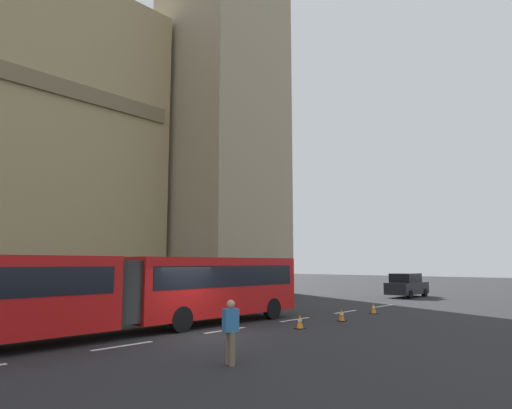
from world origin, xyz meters
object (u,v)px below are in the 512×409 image
object	(u,v)px
traffic_cone_west	(300,322)
pedestrian_near_cones	(231,330)
traffic_cone_east	(374,308)
articulated_bus	(115,288)
sedan_lead	(407,285)
traffic_cone_middle	(341,315)

from	to	relation	value
traffic_cone_west	pedestrian_near_cones	distance (m)	7.13
traffic_cone_west	pedestrian_near_cones	size ratio (longest dim) A/B	0.34
traffic_cone_east	traffic_cone_west	bearing A→B (deg)	-176.74
articulated_bus	sedan_lead	world-z (taller)	articulated_bus
traffic_cone_middle	traffic_cone_east	size ratio (longest dim) A/B	1.00
articulated_bus	traffic_cone_west	xyz separation A→B (m)	(6.12, -3.94, -1.46)
articulated_bus	traffic_cone_west	world-z (taller)	articulated_bus
sedan_lead	pedestrian_near_cones	bearing A→B (deg)	-165.81
sedan_lead	articulated_bus	bearing A→B (deg)	-179.86
traffic_cone_west	pedestrian_near_cones	xyz separation A→B (m)	(-6.60, -2.62, 0.63)
articulated_bus	traffic_cone_east	distance (m)	13.78
traffic_cone_east	pedestrian_near_cones	size ratio (longest dim) A/B	0.34
articulated_bus	traffic_cone_middle	world-z (taller)	articulated_bus
traffic_cone_middle	articulated_bus	bearing A→B (deg)	157.23
articulated_bus	traffic_cone_middle	distance (m)	10.26
traffic_cone_east	sedan_lead	bearing A→B (deg)	16.08
traffic_cone_middle	traffic_cone_east	distance (m)	3.89
traffic_cone_west	traffic_cone_east	size ratio (longest dim) A/B	1.00
pedestrian_near_cones	traffic_cone_middle	bearing A→B (deg)	14.96
articulated_bus	traffic_cone_east	bearing A→B (deg)	-14.97
traffic_cone_west	traffic_cone_middle	xyz separation A→B (m)	(3.24, 0.01, 0.00)
traffic_cone_east	articulated_bus	bearing A→B (deg)	165.03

